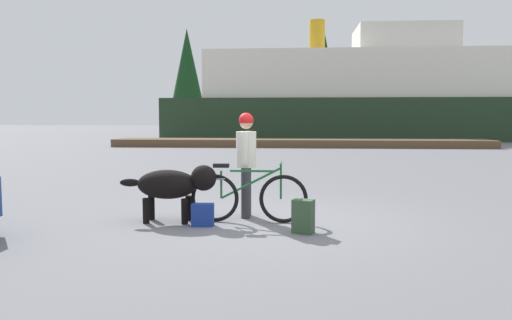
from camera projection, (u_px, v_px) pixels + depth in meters
The scene contains 11 objects.
ground_plane at pixel (266, 222), 7.63m from camera, with size 160.00×160.00×0.00m, color slate.
bicycle at pixel (248, 197), 7.58m from camera, with size 1.78×0.44×0.92m.
person_cyclist at pixel (246, 155), 7.94m from camera, with size 0.32×0.53×1.67m.
dog at pixel (174, 184), 7.59m from camera, with size 1.50×0.52×0.88m.
backpack at pixel (303, 216), 6.89m from camera, with size 0.28×0.20×0.47m, color #334C33.
handbag_pannier at pixel (203, 215), 7.34m from camera, with size 0.32×0.18×0.33m, color navy.
dock_pier at pixel (300, 143), 26.47m from camera, with size 19.77×2.27×0.40m, color brown.
ferry_boat at pixel (364, 98), 35.55m from camera, with size 27.27×8.61×8.40m.
pine_tree_far_left at pixel (187, 66), 53.89m from camera, with size 3.41×3.41×11.03m.
pine_tree_center at pixel (321, 59), 51.18m from camera, with size 3.34×3.34×11.58m.
pine_tree_far_right at pixel (385, 63), 53.46m from camera, with size 4.27×4.27×11.32m.
Camera 1 is at (0.45, -7.50, 1.61)m, focal length 35.03 mm.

